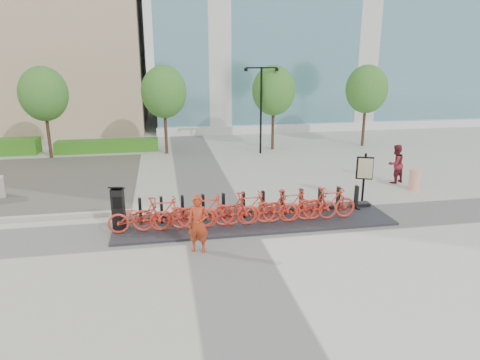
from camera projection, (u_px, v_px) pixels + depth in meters
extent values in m
plane|color=beige|center=(219.00, 228.00, 14.43)|extent=(120.00, 120.00, 0.00)
cube|color=#2C7319|center=(108.00, 146.00, 25.93)|extent=(6.00, 1.20, 0.70)
cylinder|color=#483021|center=(48.00, 132.00, 23.95)|extent=(0.18, 0.18, 3.00)
ellipsoid|color=#2C6624|center=(43.00, 94.00, 23.36)|extent=(2.60, 2.60, 2.99)
cylinder|color=#483021|center=(166.00, 128.00, 25.09)|extent=(0.18, 0.18, 3.00)
ellipsoid|color=#2C6624|center=(164.00, 92.00, 24.50)|extent=(2.60, 2.60, 2.99)
cylinder|color=#483021|center=(273.00, 125.00, 26.22)|extent=(0.18, 0.18, 3.00)
ellipsoid|color=#2C6624|center=(274.00, 90.00, 25.64)|extent=(2.60, 2.60, 2.99)
cylinder|color=#483021|center=(364.00, 123.00, 27.27)|extent=(0.18, 0.18, 3.00)
ellipsoid|color=#2C6624|center=(367.00, 89.00, 26.69)|extent=(2.60, 2.60, 2.99)
cylinder|color=black|center=(261.00, 111.00, 24.83)|extent=(0.12, 0.12, 5.00)
cube|color=black|center=(254.00, 68.00, 24.07)|extent=(0.90, 0.08, 0.08)
cube|color=black|center=(269.00, 68.00, 24.22)|extent=(0.90, 0.08, 0.08)
cylinder|color=black|center=(246.00, 70.00, 24.01)|extent=(0.20, 0.20, 0.18)
cylinder|color=black|center=(277.00, 69.00, 24.33)|extent=(0.20, 0.20, 0.18)
cube|color=#26262B|center=(255.00, 221.00, 14.93)|extent=(9.60, 2.40, 0.08)
imported|color=red|center=(139.00, 217.00, 13.76)|extent=(1.98, 0.69, 1.04)
imported|color=red|center=(162.00, 214.00, 13.87)|extent=(1.92, 0.54, 1.16)
imported|color=red|center=(184.00, 214.00, 14.02)|extent=(1.98, 0.69, 1.04)
imported|color=red|center=(206.00, 211.00, 14.13)|extent=(1.92, 0.54, 1.16)
imported|color=red|center=(227.00, 211.00, 14.27)|extent=(1.98, 0.69, 1.04)
imported|color=red|center=(248.00, 208.00, 14.38)|extent=(1.92, 0.54, 1.16)
imported|color=red|center=(269.00, 208.00, 14.52)|extent=(1.98, 0.69, 1.04)
imported|color=red|center=(290.00, 205.00, 14.63)|extent=(1.92, 0.54, 1.16)
imported|color=red|center=(309.00, 206.00, 14.77)|extent=(1.98, 0.69, 1.04)
imported|color=red|center=(329.00, 203.00, 14.88)|extent=(1.92, 0.54, 1.16)
cube|color=black|center=(118.00, 209.00, 14.00)|extent=(0.43, 0.39, 1.36)
cube|color=black|center=(117.00, 188.00, 13.80)|extent=(0.51, 0.45, 0.17)
cube|color=black|center=(117.00, 203.00, 13.76)|extent=(0.27, 0.07, 0.38)
imported|color=#A03016|center=(198.00, 224.00, 12.46)|extent=(0.74, 0.60, 1.74)
imported|color=maroon|center=(396.00, 164.00, 19.36)|extent=(1.03, 0.91, 1.76)
cylinder|color=#D83D06|center=(415.00, 179.00, 18.44)|extent=(0.63, 0.63, 0.91)
cylinder|color=black|center=(364.00, 178.00, 16.73)|extent=(0.09, 0.09, 1.97)
cube|color=black|center=(365.00, 168.00, 16.62)|extent=(0.63, 0.33, 0.90)
cube|color=#BAB18A|center=(365.00, 168.00, 16.57)|extent=(0.52, 0.24, 0.79)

